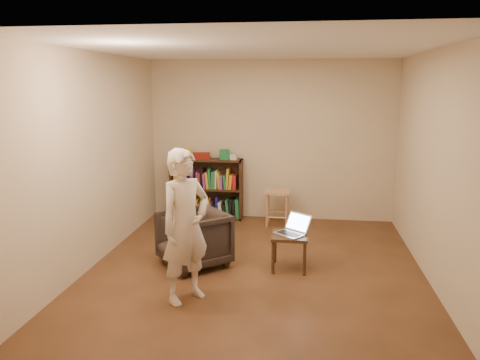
# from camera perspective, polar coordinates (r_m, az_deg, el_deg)

# --- Properties ---
(floor) EXTENTS (4.50, 4.50, 0.00)m
(floor) POSITION_cam_1_polar(r_m,az_deg,el_deg) (5.84, 1.92, -10.61)
(floor) COLOR #3F2614
(floor) RESTS_ON ground
(ceiling) EXTENTS (4.50, 4.50, 0.00)m
(ceiling) POSITION_cam_1_polar(r_m,az_deg,el_deg) (5.43, 2.11, 15.73)
(ceiling) COLOR white
(ceiling) RESTS_ON wall_back
(wall_back) EXTENTS (4.00, 0.00, 4.00)m
(wall_back) POSITION_cam_1_polar(r_m,az_deg,el_deg) (7.71, 3.79, 4.81)
(wall_back) COLOR #BFAE90
(wall_back) RESTS_ON floor
(wall_left) EXTENTS (0.00, 4.50, 4.50)m
(wall_left) POSITION_cam_1_polar(r_m,az_deg,el_deg) (6.03, -17.26, 2.41)
(wall_left) COLOR #BFAE90
(wall_left) RESTS_ON floor
(wall_right) EXTENTS (0.00, 4.50, 4.50)m
(wall_right) POSITION_cam_1_polar(r_m,az_deg,el_deg) (5.64, 22.65, 1.44)
(wall_right) COLOR #BFAE90
(wall_right) RESTS_ON floor
(bookshelf) EXTENTS (1.20, 0.30, 1.00)m
(bookshelf) POSITION_cam_1_polar(r_m,az_deg,el_deg) (7.85, -4.07, -1.45)
(bookshelf) COLOR black
(bookshelf) RESTS_ON floor
(box_yellow) EXTENTS (0.22, 0.19, 0.16)m
(box_yellow) POSITION_cam_1_polar(r_m,az_deg,el_deg) (7.81, -6.62, 3.22)
(box_yellow) COLOR gold
(box_yellow) RESTS_ON bookshelf
(red_cloth) EXTENTS (0.31, 0.25, 0.09)m
(red_cloth) POSITION_cam_1_polar(r_m,az_deg,el_deg) (7.77, -4.74, 2.95)
(red_cloth) COLOR maroon
(red_cloth) RESTS_ON bookshelf
(box_green) EXTENTS (0.18, 0.18, 0.16)m
(box_green) POSITION_cam_1_polar(r_m,az_deg,el_deg) (7.68, -1.92, 3.13)
(box_green) COLOR #1C6A39
(box_green) RESTS_ON bookshelf
(box_white) EXTENTS (0.12, 0.12, 0.08)m
(box_white) POSITION_cam_1_polar(r_m,az_deg,el_deg) (7.65, -0.77, 2.83)
(box_white) COLOR beige
(box_white) RESTS_ON bookshelf
(stool) EXTENTS (0.39, 0.39, 0.56)m
(stool) POSITION_cam_1_polar(r_m,az_deg,el_deg) (7.46, 4.59, -2.06)
(stool) COLOR #A3704F
(stool) RESTS_ON floor
(armchair) EXTENTS (1.05, 1.04, 0.68)m
(armchair) POSITION_cam_1_polar(r_m,az_deg,el_deg) (5.83, -5.70, -7.13)
(armchair) COLOR black
(armchair) RESTS_ON floor
(side_table) EXTENTS (0.43, 0.43, 0.44)m
(side_table) POSITION_cam_1_polar(r_m,az_deg,el_deg) (5.72, 6.06, -7.31)
(side_table) COLOR black
(side_table) RESTS_ON floor
(laptop) EXTENTS (0.48, 0.48, 0.23)m
(laptop) POSITION_cam_1_polar(r_m,az_deg,el_deg) (5.71, 6.44, -6.00)
(laptop) COLOR #B6B7BB
(laptop) RESTS_ON side_table
(person) EXTENTS (0.66, 0.69, 1.59)m
(person) POSITION_cam_1_polar(r_m,az_deg,el_deg) (4.79, -6.66, -5.62)
(person) COLOR beige
(person) RESTS_ON floor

